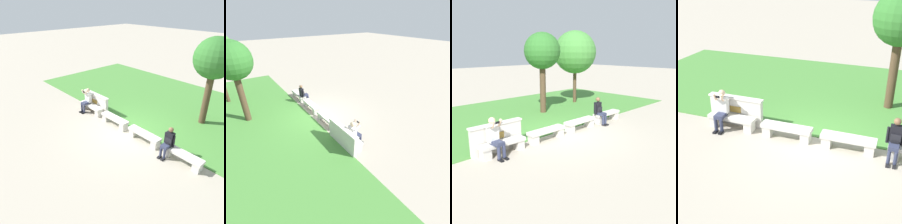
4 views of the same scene
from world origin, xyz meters
The scene contains 11 objects.
ground_plane centered at (0.00, 0.00, 0.00)m, with size 80.00×80.00×0.00m, color #A89E8C.
grass_strip centered at (0.00, 4.38, 0.01)m, with size 19.44×8.00×0.03m, color #478438.
bench_main centered at (-2.91, 0.00, 0.29)m, with size 1.63×0.40×0.45m.
bench_near centered at (-0.97, 0.00, 0.29)m, with size 1.63×0.40×0.45m.
bench_mid centered at (0.97, 0.00, 0.29)m, with size 1.63×0.40×0.45m.
bench_far centered at (2.91, 0.00, 0.29)m, with size 1.63×0.40×0.45m.
backrest_wall_with_plaque centered at (-2.91, 0.34, 0.52)m, with size 1.95×0.24×1.01m.
person_photographer centered at (-3.21, -0.08, 0.74)m, with size 0.49×0.74×1.32m.
person_distant centered at (2.24, -0.07, 0.67)m, with size 0.48×0.67×1.26m.
backpack centered at (2.25, -0.02, 0.63)m, with size 0.28×0.24×0.43m.
tree_left_background centered at (1.86, 3.50, 3.25)m, with size 1.91×1.91×4.29m.
Camera 2 is at (-7.99, 3.98, 5.24)m, focal length 28.00 mm.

